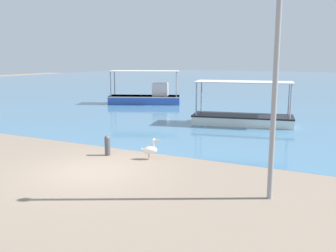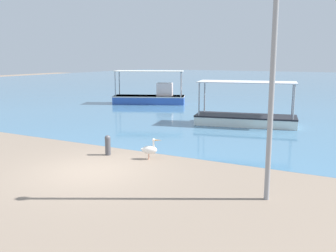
{
  "view_description": "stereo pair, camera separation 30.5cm",
  "coord_description": "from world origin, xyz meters",
  "px_view_note": "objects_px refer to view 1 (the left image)",
  "views": [
    {
      "loc": [
        7.65,
        -9.58,
        3.75
      ],
      "look_at": [
        1.44,
        2.74,
        1.2
      ],
      "focal_mm": 40.0,
      "sensor_mm": 36.0,
      "label": 1
    },
    {
      "loc": [
        7.92,
        -9.43,
        3.75
      ],
      "look_at": [
        1.44,
        2.74,
        1.2
      ],
      "focal_mm": 40.0,
      "sensor_mm": 36.0,
      "label": 2
    }
  ],
  "objects_px": {
    "pelican": "(150,149)",
    "fishing_boat_outer": "(242,116)",
    "lamp_post": "(276,60)",
    "mooring_bollard": "(107,145)",
    "fishing_boat_near_right": "(147,96)"
  },
  "relations": [
    {
      "from": "fishing_boat_outer",
      "to": "lamp_post",
      "type": "xyz_separation_m",
      "value": [
        3.73,
        -10.62,
        3.2
      ]
    },
    {
      "from": "fishing_boat_outer",
      "to": "fishing_boat_near_right",
      "type": "bearing_deg",
      "value": 148.18
    },
    {
      "from": "fishing_boat_near_right",
      "to": "mooring_bollard",
      "type": "relative_size",
      "value": 7.69
    },
    {
      "from": "fishing_boat_near_right",
      "to": "pelican",
      "type": "xyz_separation_m",
      "value": [
        8.49,
        -14.6,
        -0.25
      ]
    },
    {
      "from": "fishing_boat_near_right",
      "to": "mooring_bollard",
      "type": "xyz_separation_m",
      "value": [
        6.74,
        -14.82,
        -0.21
      ]
    },
    {
      "from": "pelican",
      "to": "lamp_post",
      "type": "relative_size",
      "value": 0.12
    },
    {
      "from": "pelican",
      "to": "fishing_boat_outer",
      "type": "bearing_deg",
      "value": 82.93
    },
    {
      "from": "pelican",
      "to": "lamp_post",
      "type": "height_order",
      "value": "lamp_post"
    },
    {
      "from": "pelican",
      "to": "mooring_bollard",
      "type": "bearing_deg",
      "value": -172.62
    },
    {
      "from": "fishing_boat_near_right",
      "to": "mooring_bollard",
      "type": "distance_m",
      "value": 16.29
    },
    {
      "from": "pelican",
      "to": "lamp_post",
      "type": "bearing_deg",
      "value": -22.22
    },
    {
      "from": "fishing_boat_outer",
      "to": "fishing_boat_near_right",
      "type": "height_order",
      "value": "fishing_boat_near_right"
    },
    {
      "from": "lamp_post",
      "to": "mooring_bollard",
      "type": "xyz_separation_m",
      "value": [
        -6.56,
        1.74,
        -3.25
      ]
    },
    {
      "from": "fishing_boat_outer",
      "to": "mooring_bollard",
      "type": "distance_m",
      "value": 9.32
    },
    {
      "from": "lamp_post",
      "to": "mooring_bollard",
      "type": "bearing_deg",
      "value": 165.16
    }
  ]
}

